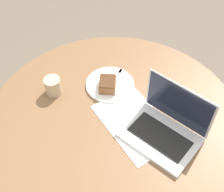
{
  "coord_description": "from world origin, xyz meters",
  "views": [
    {
      "loc": [
        -0.81,
        0.13,
        1.81
      ],
      "look_at": [
        0.1,
        -0.0,
        0.74
      ],
      "focal_mm": 50.0,
      "sensor_mm": 36.0,
      "label": 1
    }
  ],
  "objects": [
    {
      "name": "paper_document",
      "position": [
        -0.03,
        -0.09,
        0.71
      ],
      "size": [
        0.43,
        0.37,
        0.0
      ],
      "rotation": [
        0.0,
        0.0,
        0.43
      ],
      "color": "white",
      "rests_on": "dining_table"
    },
    {
      "name": "ground_plane",
      "position": [
        0.0,
        0.0,
        0.0
      ],
      "size": [
        12.0,
        12.0,
        0.0
      ],
      "primitive_type": "plane",
      "color": "#6B5B4C"
    },
    {
      "name": "laptop",
      "position": [
        -0.11,
        -0.2,
        0.74
      ],
      "size": [
        0.38,
        0.37,
        0.23
      ],
      "rotation": [
        0.0,
        0.0,
        7.01
      ],
      "color": "silver",
      "rests_on": "dining_table"
    },
    {
      "name": "cake_slice",
      "position": [
        0.18,
        0.01,
        0.74
      ],
      "size": [
        0.11,
        0.09,
        0.05
      ],
      "rotation": [
        0.0,
        0.0,
        2.93
      ],
      "color": "brown",
      "rests_on": "plate"
    },
    {
      "name": "fork",
      "position": [
        0.24,
        -0.04,
        0.72
      ],
      "size": [
        0.15,
        0.11,
        0.0
      ],
      "rotation": [
        0.0,
        0.0,
        5.68
      ],
      "color": "silver",
      "rests_on": "plate"
    },
    {
      "name": "dining_table",
      "position": [
        0.0,
        0.0,
        0.54
      ],
      "size": [
        1.15,
        1.15,
        0.7
      ],
      "color": "brown",
      "rests_on": "ground_plane"
    },
    {
      "name": "coffee_glass",
      "position": [
        0.2,
        0.26,
        0.75
      ],
      "size": [
        0.08,
        0.08,
        0.09
      ],
      "color": "#C6AD89",
      "rests_on": "dining_table"
    },
    {
      "name": "plate",
      "position": [
        0.21,
        -0.01,
        0.71
      ],
      "size": [
        0.23,
        0.23,
        0.01
      ],
      "color": "white",
      "rests_on": "dining_table"
    }
  ]
}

